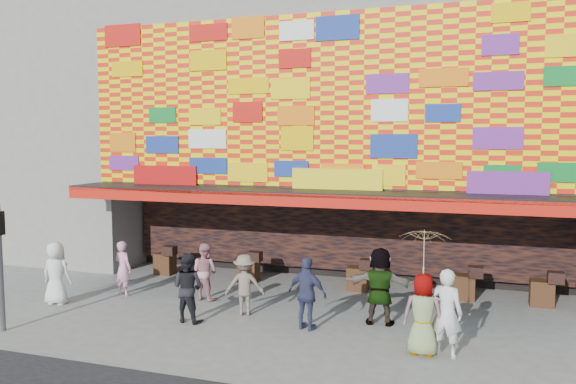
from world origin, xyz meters
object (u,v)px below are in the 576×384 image
object	(u,v)px
parasol	(424,252)
ped_i	(205,271)
ped_h	(446,312)
ped_c	(188,287)
ped_b	(123,268)
ped_g	(423,314)
ped_e	(307,294)
ped_a	(56,273)
ped_d	(245,285)
ped_f	(380,286)
signal_left	(0,253)

from	to	relation	value
parasol	ped_i	bearing A→B (deg)	159.84
ped_h	parasol	bearing A→B (deg)	27.21
ped_c	parasol	world-z (taller)	parasol
ped_c	ped_b	bearing A→B (deg)	-21.28
ped_c	ped_g	size ratio (longest dim) A/B	1.00
ped_e	ped_i	xyz separation A→B (m)	(-3.43, 1.52, -0.07)
ped_a	ped_c	size ratio (longest dim) A/B	1.00
ped_d	ped_f	xyz separation A→B (m)	(3.40, 0.33, 0.17)
signal_left	ped_h	xyz separation A→B (m)	(9.91, 1.67, -0.94)
ped_a	ped_d	distance (m)	5.27
signal_left	ped_d	distance (m)	5.81
ped_a	ped_f	world-z (taller)	ped_f
ped_d	ped_f	distance (m)	3.42
ped_f	ped_g	world-z (taller)	ped_f
ped_b	ped_e	bearing A→B (deg)	-178.88
ped_f	parasol	bearing A→B (deg)	122.06
signal_left	ped_f	size ratio (longest dim) A/B	1.59
ped_b	ped_i	size ratio (longest dim) A/B	0.99
ped_i	ped_d	bearing A→B (deg)	162.67
ped_b	ped_i	xyz separation A→B (m)	(2.41, 0.37, 0.01)
ped_f	ped_a	bearing A→B (deg)	4.50
ped_a	parasol	bearing A→B (deg)	171.95
ped_d	ped_i	bearing A→B (deg)	-49.70
ped_f	ped_b	bearing A→B (deg)	-4.36
parasol	ped_c	bearing A→B (deg)	176.05
ped_h	ped_i	world-z (taller)	ped_h
ped_e	ped_c	bearing A→B (deg)	20.31
ped_b	ped_c	distance (m)	3.25
ped_a	ped_g	bearing A→B (deg)	171.95
signal_left	ped_d	world-z (taller)	signal_left
ped_d	parasol	size ratio (longest dim) A/B	0.82
signal_left	ped_a	world-z (taller)	signal_left
ped_a	ped_b	distance (m)	1.78
ped_h	ped_i	distance (m)	6.95
ped_f	parasol	distance (m)	2.37
ped_d	ped_f	size ratio (longest dim) A/B	0.82
ped_i	ped_a	bearing A→B (deg)	37.60
ped_a	parasol	distance (m)	9.87
ped_b	ped_d	xyz separation A→B (m)	(4.00, -0.55, -0.01)
ped_f	ped_i	bearing A→B (deg)	-9.42
ped_a	ped_c	bearing A→B (deg)	172.71
ped_a	ped_e	xyz separation A→B (m)	(7.05, 0.15, 0.01)
ped_d	ped_h	world-z (taller)	ped_h
ped_i	ped_b	bearing A→B (deg)	21.57
ped_a	parasol	size ratio (longest dim) A/B	0.90
ped_d	parasol	bearing A→B (deg)	144.15
ped_a	ped_d	size ratio (longest dim) A/B	1.09
ped_c	signal_left	bearing A→B (deg)	33.67
ped_b	ped_c	xyz separation A→B (m)	(2.88, -1.49, 0.06)
ped_b	ped_h	bearing A→B (deg)	-178.98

